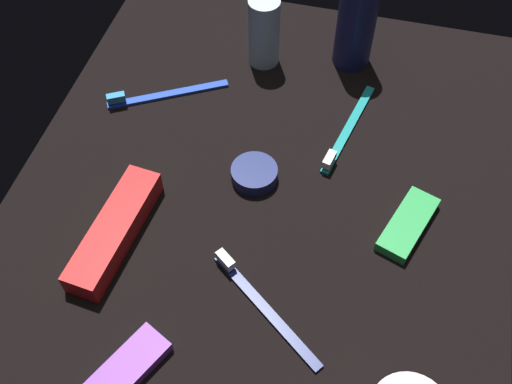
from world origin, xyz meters
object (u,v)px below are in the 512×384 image
at_px(toothbrush_navy, 260,301).
at_px(toothbrush_blue, 161,94).
at_px(snack_bar_purple, 125,371).
at_px(cream_tin_left, 254,174).
at_px(deodorant_stick, 264,32).
at_px(toothpaste_box_red, 115,230).
at_px(toothbrush_teal, 346,132).
at_px(snack_bar_green, 408,224).
at_px(lotion_bottle, 357,17).

bearing_deg(toothbrush_navy, toothbrush_blue, 37.65).
height_order(snack_bar_purple, cream_tin_left, cream_tin_left).
bearing_deg(deodorant_stick, toothpaste_box_red, 164.65).
xyz_separation_m(deodorant_stick, cream_tin_left, (-0.23, -0.04, -0.04)).
height_order(toothbrush_teal, snack_bar_green, toothbrush_teal).
relative_size(toothbrush_blue, cream_tin_left, 2.63).
xyz_separation_m(lotion_bottle, deodorant_stick, (-0.03, 0.13, -0.03)).
bearing_deg(toothbrush_blue, deodorant_stick, -47.98).
bearing_deg(toothbrush_navy, lotion_bottle, -4.73).
bearing_deg(toothbrush_teal, toothpaste_box_red, 133.85).
relative_size(toothbrush_navy, toothbrush_blue, 0.94).
bearing_deg(deodorant_stick, toothbrush_navy, -166.81).
relative_size(toothbrush_navy, snack_bar_purple, 1.46).
distance_m(toothbrush_blue, cream_tin_left, 0.20).
height_order(lotion_bottle, toothbrush_teal, lotion_bottle).
bearing_deg(lotion_bottle, snack_bar_purple, 164.25).
xyz_separation_m(toothpaste_box_red, snack_bar_green, (0.10, -0.35, -0.01)).
distance_m(toothbrush_teal, toothbrush_blue, 0.28).
bearing_deg(toothbrush_navy, deodorant_stick, 13.19).
xyz_separation_m(deodorant_stick, snack_bar_green, (-0.26, -0.25, -0.05)).
relative_size(toothbrush_teal, cream_tin_left, 2.89).
xyz_separation_m(toothbrush_blue, snack_bar_green, (-0.14, -0.38, 0.00)).
relative_size(deodorant_stick, snack_bar_green, 1.05).
relative_size(lotion_bottle, toothpaste_box_red, 1.04).
xyz_separation_m(toothbrush_teal, toothbrush_blue, (0.01, 0.28, 0.00)).
distance_m(snack_bar_green, cream_tin_left, 0.21).
xyz_separation_m(toothbrush_navy, snack_bar_green, (0.15, -0.15, 0.00)).
height_order(lotion_bottle, toothbrush_blue, lotion_bottle).
xyz_separation_m(lotion_bottle, cream_tin_left, (-0.26, 0.09, -0.07)).
distance_m(lotion_bottle, toothbrush_navy, 0.44).
xyz_separation_m(deodorant_stick, toothbrush_navy, (-0.40, -0.09, -0.05)).
relative_size(deodorant_stick, toothbrush_teal, 0.61).
relative_size(toothbrush_blue, snack_bar_green, 1.56).
height_order(deodorant_stick, toothbrush_navy, deodorant_stick).
bearing_deg(snack_bar_purple, lotion_bottle, 10.23).
height_order(toothbrush_teal, toothbrush_blue, same).
relative_size(lotion_bottle, snack_bar_green, 1.76).
xyz_separation_m(toothbrush_navy, cream_tin_left, (0.18, 0.05, 0.00)).
distance_m(toothbrush_navy, toothbrush_blue, 0.36).
height_order(toothbrush_blue, snack_bar_green, toothbrush_blue).
height_order(lotion_bottle, toothbrush_navy, lotion_bottle).
height_order(deodorant_stick, toothbrush_teal, deodorant_stick).
bearing_deg(cream_tin_left, toothbrush_navy, -163.74).
bearing_deg(snack_bar_purple, toothbrush_navy, -20.25).
distance_m(deodorant_stick, snack_bar_green, 0.36).
bearing_deg(snack_bar_green, lotion_bottle, 41.42).
height_order(deodorant_stick, toothpaste_box_red, deodorant_stick).
bearing_deg(snack_bar_green, deodorant_stick, 63.47).
distance_m(deodorant_stick, snack_bar_purple, 0.52).
height_order(lotion_bottle, toothpaste_box_red, lotion_bottle).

